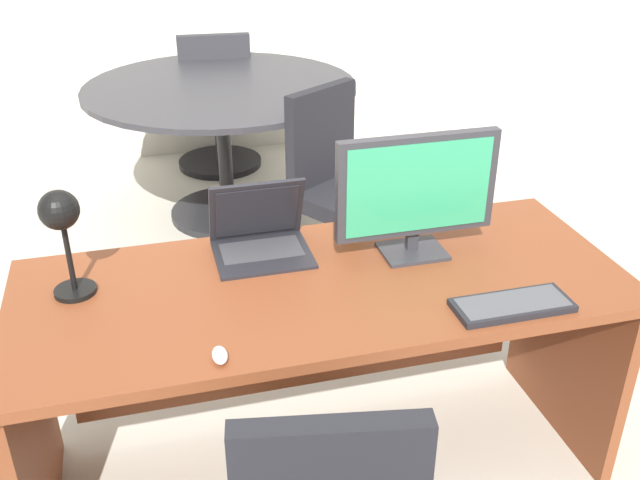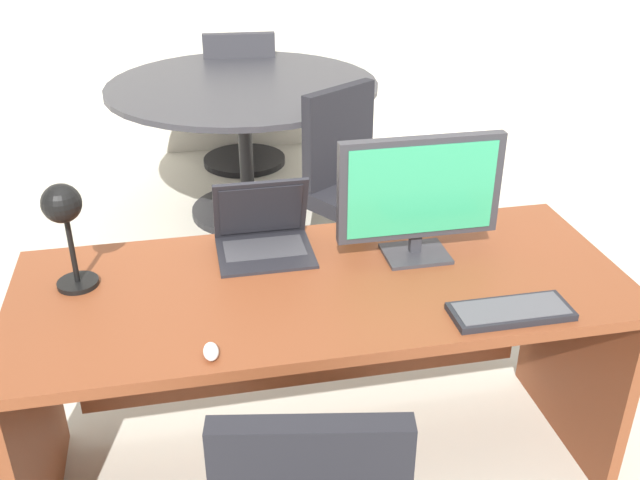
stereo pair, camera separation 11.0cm
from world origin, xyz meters
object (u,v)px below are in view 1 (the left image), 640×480
(meeting_table, at_px, (222,117))
(laptop, at_px, (259,229))
(monitor, at_px, (417,190))
(meeting_chair_near, at_px, (217,116))
(meeting_chair_far, at_px, (344,202))
(coffee_mug, at_px, (351,216))
(desk, at_px, (319,331))
(desk_lamp, at_px, (62,223))
(mouse, at_px, (220,355))
(keyboard, at_px, (512,305))

(meeting_table, bearing_deg, laptop, -93.94)
(monitor, height_order, meeting_chair_near, monitor)
(monitor, height_order, laptop, monitor)
(meeting_chair_near, distance_m, meeting_chair_far, 1.53)
(coffee_mug, relative_size, meeting_chair_far, 0.13)
(desk, distance_m, meeting_chair_near, 2.74)
(desk_lamp, relative_size, meeting_chair_far, 0.37)
(coffee_mug, bearing_deg, mouse, -131.16)
(monitor, xyz_separation_m, desk_lamp, (-1.03, 0.00, 0.02))
(coffee_mug, bearing_deg, meeting_chair_near, 93.26)
(mouse, bearing_deg, meeting_chair_near, 82.90)
(keyboard, bearing_deg, laptop, 139.66)
(keyboard, xyz_separation_m, mouse, (-0.82, -0.03, 0.00))
(laptop, bearing_deg, coffee_mug, 9.60)
(mouse, distance_m, meeting_chair_far, 1.85)
(desk_lamp, distance_m, meeting_table, 2.12)
(monitor, bearing_deg, meeting_table, 99.82)
(meeting_table, relative_size, meeting_chair_near, 1.59)
(coffee_mug, bearing_deg, keyboard, -63.06)
(meeting_table, bearing_deg, meeting_chair_near, 85.63)
(desk, height_order, keyboard, keyboard)
(monitor, distance_m, meeting_chair_near, 2.78)
(laptop, distance_m, meeting_chair_near, 2.59)
(keyboard, bearing_deg, meeting_chair_near, 98.08)
(monitor, xyz_separation_m, coffee_mug, (-0.14, 0.21, -0.17))
(monitor, height_order, coffee_mug, monitor)
(meeting_chair_near, bearing_deg, coffee_mug, -86.74)
(desk, relative_size, meeting_table, 1.23)
(meeting_chair_far, bearing_deg, meeting_chair_near, 106.18)
(desk, relative_size, meeting_chair_near, 1.97)
(desk_lamp, height_order, coffee_mug, desk_lamp)
(desk, bearing_deg, mouse, -134.64)
(desk, relative_size, desk_lamp, 5.44)
(coffee_mug, bearing_deg, monitor, -55.46)
(desk_lamp, bearing_deg, meeting_chair_far, 46.09)
(mouse, bearing_deg, desk_lamp, 132.11)
(desk, relative_size, meeting_chair_far, 2.01)
(laptop, distance_m, mouse, 0.59)
(keyboard, relative_size, coffee_mug, 2.88)
(meeting_table, height_order, meeting_chair_near, meeting_chair_near)
(mouse, bearing_deg, meeting_table, 82.06)
(keyboard, height_order, mouse, mouse)
(mouse, relative_size, desk_lamp, 0.21)
(desk_lamp, xyz_separation_m, meeting_table, (0.69, 1.96, -0.39))
(meeting_table, bearing_deg, meeting_chair_far, -56.94)
(meeting_chair_near, xyz_separation_m, meeting_chair_far, (0.43, -1.47, -0.01))
(coffee_mug, bearing_deg, meeting_table, 96.42)
(coffee_mug, bearing_deg, laptop, -170.40)
(keyboard, height_order, meeting_chair_near, meeting_chair_near)
(monitor, distance_m, coffee_mug, 0.30)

